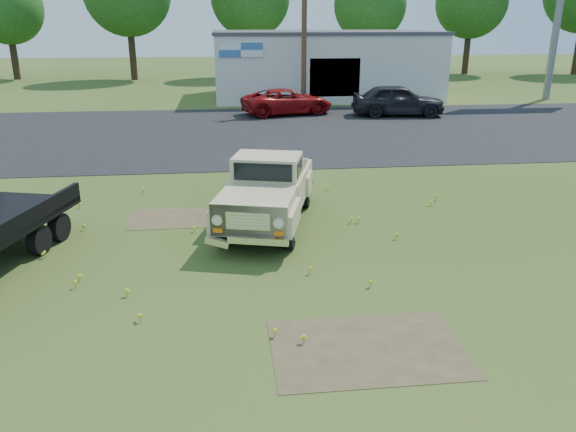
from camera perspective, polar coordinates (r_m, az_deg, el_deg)
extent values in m
plane|color=#304B18|center=(11.47, -2.95, -5.70)|extent=(140.00, 140.00, 0.00)
cube|color=black|center=(25.84, -5.13, 8.46)|extent=(90.00, 14.00, 0.02)
cube|color=#4A4027|center=(9.07, 8.09, -13.20)|extent=(3.00, 2.00, 0.01)
cube|color=#4A4027|center=(14.76, -11.61, -0.24)|extent=(2.20, 1.60, 0.01)
cube|color=silver|center=(38.06, 3.61, 15.03)|extent=(14.00, 8.00, 4.00)
cube|color=#3F3F44|center=(37.96, 3.68, 18.11)|extent=(14.20, 8.20, 0.20)
cube|color=black|center=(34.22, 4.77, 13.85)|extent=(3.00, 0.10, 2.20)
cube|color=white|center=(33.38, -4.82, 16.46)|extent=(2.50, 0.08, 0.80)
cylinder|color=slate|center=(40.08, 25.52, 16.36)|extent=(0.44, 0.44, 8.00)
cylinder|color=#4E3224|center=(32.70, 1.66, 18.74)|extent=(0.30, 0.30, 9.00)
cylinder|color=#332317|center=(54.34, -26.01, 14.08)|extent=(0.56, 0.56, 3.24)
sphere|color=#1D4B15|center=(54.25, -26.67, 18.33)|extent=(5.76, 5.76, 5.76)
cylinder|color=#332317|center=(50.50, -15.50, 15.43)|extent=(0.56, 0.56, 3.96)
cylinder|color=#332317|center=(51.02, -3.72, 16.00)|extent=(0.56, 0.56, 3.78)
cylinder|color=#332317|center=(51.05, 8.09, 15.65)|extent=(0.56, 0.56, 3.42)
sphere|color=#1D4B15|center=(50.97, 8.33, 20.47)|extent=(6.08, 6.08, 6.08)
cylinder|color=#332317|center=(56.66, 17.66, 15.41)|extent=(0.56, 0.56, 3.60)
sphere|color=#1D4B15|center=(56.60, 18.15, 19.96)|extent=(6.40, 6.40, 6.40)
imported|color=maroon|center=(30.64, -0.09, 11.52)|extent=(5.24, 3.32, 1.35)
imported|color=black|center=(30.71, 11.11, 11.46)|extent=(4.99, 2.47, 1.63)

